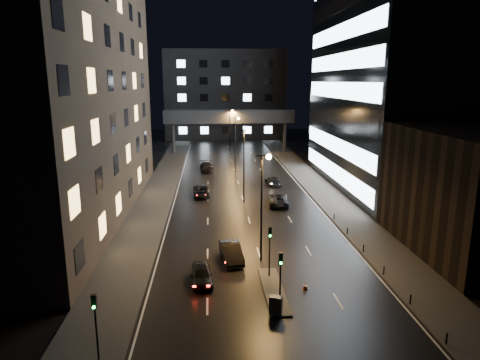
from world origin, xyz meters
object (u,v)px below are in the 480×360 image
Objects in this scene: car_away_c at (201,191)px; utility_cabinet at (276,305)px; car_away_a at (202,274)px; car_toward_b at (273,181)px; car_away_d at (207,167)px; car_away_b at (231,252)px; car_toward_a at (279,200)px.

utility_cabinet is at bearing -82.85° from car_away_c.
car_toward_b is (11.02, 33.75, -0.05)m from car_away_a.
car_away_d reaches higher than car_away_a.
car_toward_b is 3.38× the size of utility_cabinet.
car_away_b is 3.61× the size of utility_cabinet.
car_away_a is 5.14m from car_away_b.
car_toward_a reaches higher than car_toward_b.
car_toward_b is (0.97, 11.47, -0.10)m from car_toward_a.
car_toward_a is at bearing -29.71° from car_away_c.
car_away_c reaches higher than car_toward_b.
car_away_c is 33.77m from utility_cabinet.
utility_cabinet is at bearing 86.59° from car_toward_a.
car_away_b is 0.97× the size of car_away_c.
car_toward_a reaches higher than car_away_c.
car_away_d is (0.20, 45.60, 0.08)m from car_away_a.
car_away_c is 1.11× the size of car_toward_b.
car_toward_a reaches higher than car_away_a.
car_away_d is at bearing 86.57° from car_away_b.
car_toward_b is at bearing 66.84° from car_away_a.
car_away_a is at bearing 65.46° from car_toward_b.
car_toward_a is (10.52, -5.34, 0.06)m from car_away_c.
car_away_c is (-3.17, 23.24, -0.10)m from car_away_b.
car_away_a is at bearing -128.54° from car_away_b.
car_toward_b is 39.79m from utility_cabinet.
car_toward_a is (9.85, -23.32, -0.04)m from car_away_d.
car_away_b is at bearing 67.72° from car_toward_b.
car_away_b reaches higher than car_away_c.
car_away_d is 1.01× the size of car_toward_a.
car_away_b is 23.45m from car_away_c.
car_away_d reaches higher than car_toward_b.
utility_cabinet is at bearing -81.97° from car_away_b.
car_away_a is 0.92× the size of car_toward_b.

